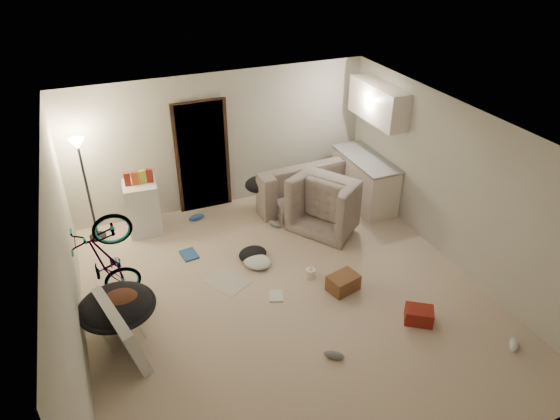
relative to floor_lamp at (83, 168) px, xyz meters
name	(u,v)px	position (x,y,z in m)	size (l,w,h in m)	color
floor	(287,297)	(2.40, -2.65, -1.32)	(5.50, 6.00, 0.02)	beige
ceiling	(288,135)	(2.40, -2.65, 1.20)	(5.50, 6.00, 0.02)	white
wall_back	(222,141)	(2.40, 0.36, -0.06)	(5.50, 0.02, 2.50)	beige
wall_front	(427,401)	(2.40, -5.66, -0.06)	(5.50, 0.02, 2.50)	beige
wall_left	(65,273)	(-0.36, -2.65, -0.06)	(0.02, 6.00, 2.50)	beige
wall_right	(456,186)	(5.16, -2.65, -0.06)	(0.02, 6.00, 2.50)	beige
doorway	(202,157)	(2.00, 0.32, -0.29)	(0.85, 0.10, 2.04)	black
door_trim	(203,157)	(2.00, 0.29, -0.29)	(0.97, 0.04, 2.10)	#341F12
floor_lamp	(83,168)	(0.00, 0.00, 0.00)	(0.28, 0.28, 1.81)	black
kitchen_counter	(364,181)	(4.83, -0.65, -0.87)	(0.60, 1.50, 0.88)	silver
counter_top	(367,159)	(4.83, -0.65, -0.41)	(0.64, 1.54, 0.04)	gray
kitchen_uppers	(378,103)	(4.96, -0.65, 0.64)	(0.38, 1.40, 0.65)	silver
sofa	(307,186)	(3.85, -0.20, -1.00)	(2.13, 0.83, 0.62)	#394039
armchair	(333,204)	(3.95, -1.08, -0.94)	(1.13, 0.99, 0.73)	#394039
bicycle	(112,278)	(0.10, -1.79, -0.91)	(0.53, 1.51, 0.79)	black
mini_fridge	(143,208)	(0.81, -0.10, -0.85)	(0.54, 0.54, 0.92)	white
snack_box_0	(128,181)	(0.64, -0.10, -0.31)	(0.10, 0.07, 0.30)	maroon
snack_box_1	(135,180)	(0.76, -0.10, -0.31)	(0.10, 0.07, 0.30)	#C34A18
snack_box_2	(143,179)	(0.88, -0.10, -0.31)	(0.10, 0.07, 0.30)	gold
snack_box_3	(150,177)	(1.00, -0.10, -0.31)	(0.10, 0.07, 0.30)	maroon
saucer_chair	(118,312)	(0.10, -2.55, -0.89)	(0.98, 0.98, 0.70)	silver
hoodie	(120,300)	(0.15, -2.58, -0.69)	(0.48, 0.40, 0.22)	#502A1B
sofa_drape	(260,184)	(2.90, -0.20, -0.77)	(0.56, 0.46, 0.28)	black
tv_box	(122,330)	(0.10, -2.84, -0.95)	(0.13, 1.09, 0.72)	silver
drink_case_a	(343,283)	(3.22, -2.82, -1.18)	(0.43, 0.31, 0.25)	brown
drink_case_b	(419,315)	(3.85, -3.80, -1.20)	(0.37, 0.27, 0.22)	maroon
juicer	(311,273)	(2.91, -2.38, -1.22)	(0.15, 0.15, 0.21)	white
newspaper	(227,281)	(1.69, -1.99, -1.30)	(0.47, 0.61, 0.01)	beige
book_blue	(189,254)	(1.32, -1.12, -1.29)	(0.24, 0.32, 0.03)	#295295
book_white	(276,296)	(2.25, -2.59, -1.30)	(0.20, 0.26, 0.02)	silver
shoe_0	(197,217)	(1.71, -0.10, -1.25)	(0.29, 0.12, 0.11)	#295295
shoe_1	(275,224)	(2.94, -0.84, -1.26)	(0.26, 0.11, 0.10)	slate
shoe_3	(334,355)	(2.49, -3.94, -1.26)	(0.26, 0.11, 0.10)	slate
shoe_4	(514,344)	(4.70, -4.65, -1.26)	(0.26, 0.11, 0.10)	white
clothes_lump_b	(253,254)	(2.26, -1.57, -1.23)	(0.47, 0.41, 0.14)	black
clothes_lump_c	(258,262)	(2.26, -1.79, -1.24)	(0.45, 0.38, 0.14)	silver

